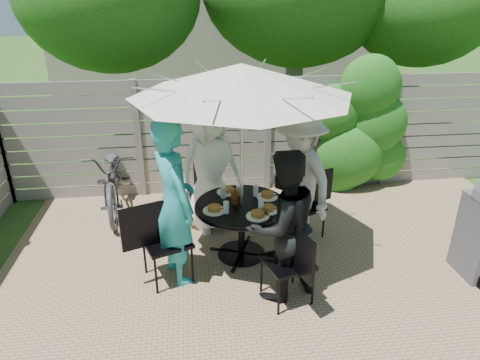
{
  "coord_description": "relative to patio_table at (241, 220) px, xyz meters",
  "views": [
    {
      "loc": [
        -1.19,
        -3.33,
        3.03
      ],
      "look_at": [
        -0.64,
        1.31,
        0.94
      ],
      "focal_mm": 32.0,
      "sensor_mm": 36.0,
      "label": 1
    }
  ],
  "objects": [
    {
      "name": "backyard_envelope",
      "position": [
        0.73,
        9.18,
        2.11
      ],
      "size": [
        60.0,
        60.0,
        5.0
      ],
      "color": "#234917",
      "rests_on": "ground"
    },
    {
      "name": "patio_table",
      "position": [
        0.0,
        0.0,
        0.0
      ],
      "size": [
        1.43,
        1.43,
        0.72
      ],
      "rotation": [
        0.0,
        0.0,
        0.4
      ],
      "color": "black",
      "rests_on": "ground"
    },
    {
      "name": "umbrella",
      "position": [
        0.0,
        0.0,
        1.67
      ],
      "size": [
        3.16,
        3.16,
        2.34
      ],
      "rotation": [
        0.0,
        0.0,
        0.4
      ],
      "color": "silver",
      "rests_on": "ground"
    },
    {
      "name": "chair_back",
      "position": [
        -0.38,
        0.89,
        -0.25
      ],
      "size": [
        0.53,
        0.64,
        0.84
      ],
      "rotation": [
        0.0,
        0.0,
        5.13
      ],
      "color": "black",
      "rests_on": "ground"
    },
    {
      "name": "person_back",
      "position": [
        -0.32,
        0.76,
        0.38
      ],
      "size": [
        1.01,
        0.85,
        1.76
      ],
      "primitive_type": "imported",
      "rotation": [
        0.0,
        0.0,
        6.68
      ],
      "color": "white",
      "rests_on": "ground"
    },
    {
      "name": "chair_left",
      "position": [
        -0.89,
        -0.38,
        -0.2
      ],
      "size": [
        0.77,
        0.62,
        1.0
      ],
      "rotation": [
        0.0,
        0.0,
        6.65
      ],
      "color": "black",
      "rests_on": "ground"
    },
    {
      "name": "person_left",
      "position": [
        -0.76,
        -0.32,
        0.44
      ],
      "size": [
        0.68,
        0.81,
        1.89
      ],
      "primitive_type": "imported",
      "rotation": [
        0.0,
        0.0,
        8.25
      ],
      "color": "teal",
      "rests_on": "ground"
    },
    {
      "name": "chair_front",
      "position": [
        0.37,
        -0.89,
        -0.21
      ],
      "size": [
        0.57,
        0.73,
        0.95
      ],
      "rotation": [
        0.0,
        0.0,
        1.86
      ],
      "color": "black",
      "rests_on": "ground"
    },
    {
      "name": "person_front",
      "position": [
        0.32,
        -0.76,
        0.33
      ],
      "size": [
        0.99,
        0.89,
        1.66
      ],
      "primitive_type": "imported",
      "rotation": [
        0.0,
        0.0,
        3.54
      ],
      "color": "black",
      "rests_on": "ground"
    },
    {
      "name": "chair_right",
      "position": [
        0.89,
        0.38,
        -0.23
      ],
      "size": [
        0.68,
        0.56,
        0.89
      ],
      "rotation": [
        0.0,
        0.0,
        3.54
      ],
      "color": "black",
      "rests_on": "ground"
    },
    {
      "name": "person_right",
      "position": [
        0.76,
        0.32,
        0.37
      ],
      "size": [
        1.03,
        1.29,
        1.74
      ],
      "primitive_type": "imported",
      "rotation": [
        0.0,
        0.0,
        5.11
      ],
      "color": "#ACAAA7",
      "rests_on": "ground"
    },
    {
      "name": "plate_back",
      "position": [
        -0.14,
        0.33,
        0.24
      ],
      "size": [
        0.26,
        0.26,
        0.06
      ],
      "color": "white",
      "rests_on": "patio_table"
    },
    {
      "name": "plate_left",
      "position": [
        -0.33,
        -0.14,
        0.24
      ],
      "size": [
        0.26,
        0.26,
        0.06
      ],
      "color": "white",
      "rests_on": "patio_table"
    },
    {
      "name": "plate_front",
      "position": [
        0.14,
        -0.33,
        0.24
      ],
      "size": [
        0.26,
        0.26,
        0.06
      ],
      "color": "white",
      "rests_on": "patio_table"
    },
    {
      "name": "plate_right",
      "position": [
        0.33,
        0.14,
        0.24
      ],
      "size": [
        0.26,
        0.26,
        0.06
      ],
      "color": "white",
      "rests_on": "patio_table"
    },
    {
      "name": "plate_extra",
      "position": [
        0.28,
        -0.21,
        0.24
      ],
      "size": [
        0.24,
        0.24,
        0.06
      ],
      "color": "white",
      "rests_on": "patio_table"
    },
    {
      "name": "glass_back",
      "position": [
        -0.2,
        0.2,
        0.29
      ],
      "size": [
        0.07,
        0.07,
        0.14
      ],
      "primitive_type": "cylinder",
      "color": "silver",
      "rests_on": "patio_table"
    },
    {
      "name": "glass_left",
      "position": [
        -0.2,
        -0.2,
        0.29
      ],
      "size": [
        0.07,
        0.07,
        0.14
      ],
      "primitive_type": "cylinder",
      "color": "silver",
      "rests_on": "patio_table"
    },
    {
      "name": "glass_front",
      "position": [
        0.2,
        -0.2,
        0.29
      ],
      "size": [
        0.07,
        0.07,
        0.14
      ],
      "primitive_type": "cylinder",
      "color": "silver",
      "rests_on": "patio_table"
    },
    {
      "name": "glass_right",
      "position": [
        0.2,
        0.2,
        0.29
      ],
      "size": [
        0.07,
        0.07,
        0.14
      ],
      "primitive_type": "cylinder",
      "color": "silver",
      "rests_on": "patio_table"
    },
    {
      "name": "syrup_jug",
      "position": [
        -0.07,
        0.02,
        0.3
      ],
      "size": [
        0.09,
        0.09,
        0.16
      ],
      "primitive_type": "cylinder",
      "color": "#59280C",
      "rests_on": "patio_table"
    },
    {
      "name": "coffee_cup",
      "position": [
        0.01,
        0.24,
        0.28
      ],
      "size": [
        0.08,
        0.08,
        0.12
      ],
      "primitive_type": "cylinder",
      "color": "#C6B293",
      "rests_on": "patio_table"
    },
    {
      "name": "bicycle",
      "position": [
        -1.71,
        1.49,
        0.01
      ],
      "size": [
        0.86,
        1.98,
        1.01
      ],
      "primitive_type": "imported",
      "rotation": [
        0.0,
        0.0,
        0.1
      ],
      "color": "#333338",
      "rests_on": "ground"
    }
  ]
}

